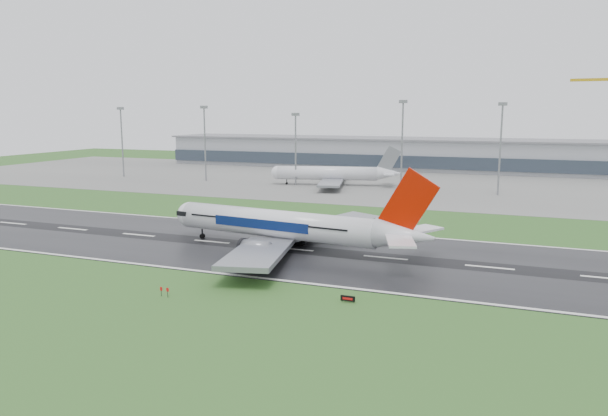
% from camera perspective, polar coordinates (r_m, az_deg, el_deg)
% --- Properties ---
extents(ground, '(520.00, 520.00, 0.00)m').
position_cam_1_polar(ground, '(129.93, -9.27, -3.40)').
color(ground, '#28541F').
rests_on(ground, ground).
extents(runway, '(400.00, 45.00, 0.10)m').
position_cam_1_polar(runway, '(129.92, -9.27, -3.38)').
color(runway, black).
rests_on(runway, ground).
extents(apron, '(400.00, 130.00, 0.08)m').
position_cam_1_polar(apron, '(244.52, 5.60, 2.78)').
color(apron, slate).
rests_on(apron, ground).
extents(terminal, '(240.00, 36.00, 15.00)m').
position_cam_1_polar(terminal, '(301.85, 8.67, 5.44)').
color(terminal, gray).
rests_on(terminal, ground).
extents(main_airliner, '(67.26, 64.75, 17.89)m').
position_cam_1_polar(main_airliner, '(118.75, -1.16, -0.05)').
color(main_airliner, silver).
rests_on(main_airliner, runway).
extents(parked_airliner, '(62.57, 59.86, 15.45)m').
position_cam_1_polar(parked_airliner, '(226.64, 2.90, 4.25)').
color(parked_airliner, silver).
rests_on(parked_airliner, apron).
extents(runway_sign, '(2.30, 0.27, 1.04)m').
position_cam_1_polar(runway_sign, '(88.81, 4.44, -9.12)').
color(runway_sign, black).
rests_on(runway_sign, ground).
extents(floodmast_0, '(0.64, 0.64, 30.09)m').
position_cam_1_polar(floodmast_0, '(268.51, -17.85, 6.19)').
color(floodmast_0, gray).
rests_on(floodmast_0, ground).
extents(floodmast_1, '(0.64, 0.64, 30.51)m').
position_cam_1_polar(floodmast_1, '(244.06, -9.95, 6.26)').
color(floodmast_1, gray).
rests_on(floodmast_1, ground).
extents(floodmast_2, '(0.64, 0.64, 27.57)m').
position_cam_1_polar(floodmast_2, '(225.81, -0.85, 5.77)').
color(floodmast_2, gray).
rests_on(floodmast_2, ground).
extents(floodmast_3, '(0.64, 0.64, 32.25)m').
position_cam_1_polar(floodmast_3, '(213.58, 9.84, 6.03)').
color(floodmast_3, gray).
rests_on(floodmast_3, ground).
extents(floodmast_4, '(0.64, 0.64, 31.21)m').
position_cam_1_polar(floodmast_4, '(209.69, 19.16, 5.44)').
color(floodmast_4, gray).
rests_on(floodmast_4, ground).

